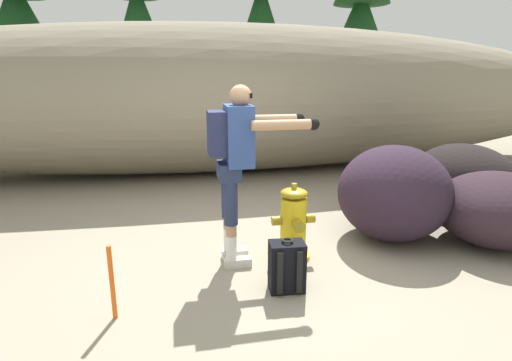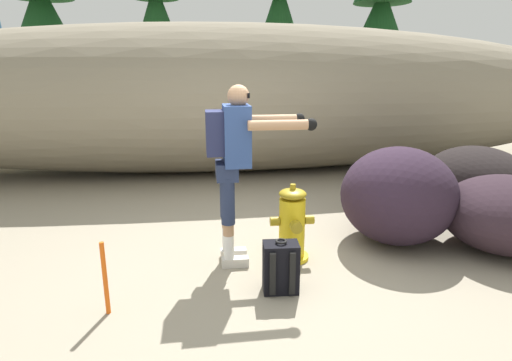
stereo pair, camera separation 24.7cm
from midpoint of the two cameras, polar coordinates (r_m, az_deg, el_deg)
ground_plane at (r=4.24m, az=-0.25°, el=-11.09°), size 56.00×56.00×0.04m
dirt_embankment at (r=7.79m, az=-6.09°, el=11.21°), size 16.14×3.20×2.67m
fire_hydrant at (r=4.12m, az=3.49°, el=-6.11°), size 0.44×0.39×0.78m
utility_worker at (r=3.82m, az=-4.44°, el=3.75°), size 0.98×0.55×1.72m
spare_backpack at (r=3.60m, az=2.28°, el=-11.88°), size 0.31×0.30×0.47m
boulder_large at (r=5.12m, az=29.35°, el=-3.42°), size 1.88×1.85×0.79m
boulder_mid at (r=4.78m, az=17.20°, el=-1.64°), size 1.76×1.78×1.06m
boulder_small at (r=6.32m, az=25.77°, el=0.63°), size 1.83×1.88×0.87m
boulder_outlier at (r=5.85m, az=16.79°, el=-0.83°), size 0.96×0.93×0.62m
pine_tree_far_left at (r=13.58m, az=-30.72°, el=19.30°), size 2.74×2.74×6.42m
pine_tree_left at (r=11.71m, az=-16.73°, el=21.31°), size 1.85×1.85×5.81m
pine_tree_center at (r=13.18m, az=0.12°, el=22.62°), size 1.90×1.90×6.30m
pine_tree_right at (r=13.82m, az=13.77°, el=20.85°), size 2.62×2.62×6.39m
survey_stake at (r=3.40m, az=-21.40°, el=-13.12°), size 0.04×0.04×0.60m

